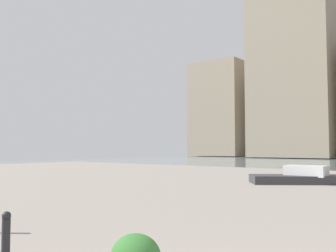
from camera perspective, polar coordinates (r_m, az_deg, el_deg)
The scene contains 4 objects.
building_annex at distance 72.86m, azimuth 19.43°, elevation 9.22°, with size 13.91×15.87×36.58m.
building_highrise at distance 78.92m, azimuth 8.49°, elevation 2.45°, with size 10.98×10.78×19.12m.
bollard_near at distance 6.07m, azimuth -23.63°, elevation -15.19°, with size 0.13×0.13×0.73m.
boat at distance 18.46m, azimuth 20.46°, elevation -7.62°, with size 5.00×4.21×0.95m.
Camera 1 is at (-0.16, 2.45, 1.66)m, focal length 39.68 mm.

